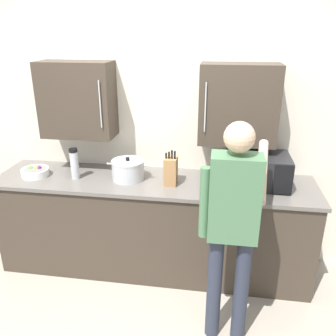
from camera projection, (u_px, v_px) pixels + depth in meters
ground_plane at (140, 311)px, 3.02m from camera, size 9.20×9.20×0.00m
back_wall_tiled at (159, 123)px, 3.42m from camera, size 4.07×0.44×2.69m
counter_unit at (154, 225)px, 3.44m from camera, size 2.98×0.70×0.95m
microwave_oven at (254, 170)px, 3.12m from camera, size 0.56×0.79×0.28m
thermos_flask at (74, 164)px, 3.26m from camera, size 0.08×0.08×0.29m
stock_pot at (128, 170)px, 3.26m from camera, size 0.40×0.30×0.21m
knife_block at (171, 171)px, 3.15m from camera, size 0.11×0.15×0.33m
fruit_bowl at (35, 172)px, 3.36m from camera, size 0.26×0.26×0.09m
person_figure at (233, 219)px, 2.43m from camera, size 0.49×0.62×1.73m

